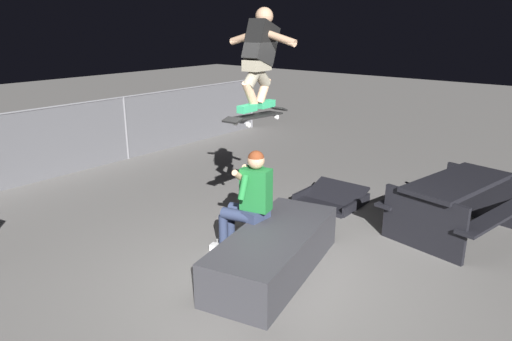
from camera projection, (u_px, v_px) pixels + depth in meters
The scene contains 8 objects.
ground_plane at pixel (262, 279), 5.21m from camera, with size 40.00×40.00×0.00m, color slate.
ledge_box_main at pixel (274, 252), 5.29m from camera, with size 2.04×0.80×0.49m, color #38383D.
person_sitting_on_ledge at pixel (248, 198), 5.55m from camera, with size 0.59×0.78×1.32m.
skateboard at pixel (257, 116), 5.43m from camera, with size 1.03×0.26×0.13m.
skater_airborne at pixel (260, 54), 5.27m from camera, with size 0.62×0.89×1.12m.
kicker_ramp at pixel (331, 200), 7.39m from camera, with size 0.92×0.93×0.32m.
picnic_table_back at pixel (456, 198), 6.21m from camera, with size 1.91×1.63×0.75m.
fence_back at pixel (29, 145), 8.13m from camera, with size 12.05×0.05×1.30m.
Camera 1 is at (-3.60, -2.88, 2.71)m, focal length 33.10 mm.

